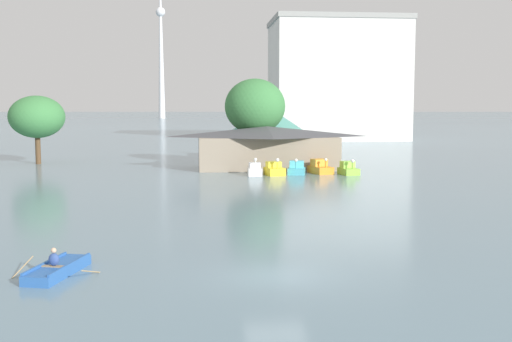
% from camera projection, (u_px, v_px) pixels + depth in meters
% --- Properties ---
extents(ground_plane, '(2000.00, 2000.00, 0.00)m').
position_uv_depth(ground_plane, '(276.00, 276.00, 24.94)').
color(ground_plane, slate).
extents(rowboat_with_rower, '(3.49, 3.97, 1.27)m').
position_uv_depth(rowboat_with_rower, '(58.00, 269.00, 25.12)').
color(rowboat_with_rower, '#2D60AD').
rests_on(rowboat_with_rower, ground).
extents(pedal_boat_white, '(1.44, 2.34, 1.84)m').
position_uv_depth(pedal_boat_white, '(255.00, 170.00, 61.97)').
color(pedal_boat_white, white).
rests_on(pedal_boat_white, ground).
extents(pedal_boat_yellow, '(2.06, 2.52, 1.79)m').
position_uv_depth(pedal_boat_yellow, '(274.00, 170.00, 62.12)').
color(pedal_boat_yellow, yellow).
rests_on(pedal_boat_yellow, ground).
extents(pedal_boat_cyan, '(2.18, 2.75, 1.67)m').
position_uv_depth(pedal_boat_cyan, '(297.00, 169.00, 63.07)').
color(pedal_boat_cyan, '#4CB7CC').
rests_on(pedal_boat_cyan, ground).
extents(pedal_boat_orange, '(2.33, 3.29, 1.66)m').
position_uv_depth(pedal_boat_orange, '(320.00, 168.00, 63.86)').
color(pedal_boat_orange, orange).
rests_on(pedal_boat_orange, ground).
extents(pedal_boat_lime, '(1.88, 2.59, 1.64)m').
position_uv_depth(pedal_boat_lime, '(348.00, 169.00, 62.73)').
color(pedal_boat_lime, '#8CCC3F').
rests_on(pedal_boat_lime, ground).
extents(boathouse, '(16.27, 9.04, 4.68)m').
position_uv_depth(boathouse, '(267.00, 146.00, 69.02)').
color(boathouse, gray).
rests_on(boathouse, ground).
extents(green_roof_pavilion, '(9.75, 9.75, 7.60)m').
position_uv_depth(green_roof_pavilion, '(268.00, 130.00, 80.26)').
color(green_roof_pavilion, brown).
rests_on(green_roof_pavilion, ground).
extents(shoreline_tree_tall_left, '(6.56, 6.56, 8.17)m').
position_uv_depth(shoreline_tree_tall_left, '(37.00, 117.00, 74.02)').
color(shoreline_tree_tall_left, brown).
rests_on(shoreline_tree_tall_left, ground).
extents(shoreline_tree_mid, '(6.94, 6.94, 10.04)m').
position_uv_depth(shoreline_tree_mid, '(255.00, 107.00, 71.08)').
color(shoreline_tree_mid, brown).
rests_on(shoreline_tree_mid, ground).
extents(background_building_block, '(27.42, 19.00, 25.09)m').
position_uv_depth(background_building_block, '(337.00, 80.00, 130.25)').
color(background_building_block, silver).
rests_on(background_building_block, ground).
extents(distant_broadcast_tower, '(5.89, 5.89, 132.48)m').
position_uv_depth(distant_broadcast_tower, '(161.00, 28.00, 386.96)').
color(distant_broadcast_tower, silver).
rests_on(distant_broadcast_tower, ground).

